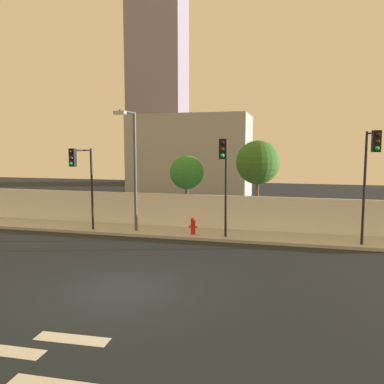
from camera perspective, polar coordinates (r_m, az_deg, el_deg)
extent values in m
plane|color=black|center=(12.92, -10.41, -13.92)|extent=(80.00, 80.00, 0.00)
cube|color=#AAAAAA|center=(20.33, -0.65, -6.05)|extent=(36.00, 2.40, 0.15)
cube|color=silver|center=(21.37, 0.24, -2.77)|extent=(36.00, 0.18, 1.80)
cube|color=silver|center=(10.17, -25.70, -20.27)|extent=(1.81, 0.50, 0.01)
cube|color=silver|center=(10.17, -17.20, -19.90)|extent=(1.82, 0.53, 0.01)
cylinder|color=black|center=(18.87, 23.98, 0.44)|extent=(0.12, 0.12, 5.06)
cylinder|color=black|center=(18.35, 24.90, 7.85)|extent=(0.29, 0.97, 0.08)
cube|color=black|center=(17.89, 25.45, 6.75)|extent=(0.37, 0.27, 0.90)
sphere|color=black|center=(17.79, 25.64, 7.62)|extent=(0.18, 0.18, 0.18)
sphere|color=#33260A|center=(17.78, 25.60, 6.72)|extent=(0.18, 0.18, 0.18)
sphere|color=#19F24C|center=(17.78, 25.55, 5.82)|extent=(0.18, 0.18, 0.18)
cylinder|color=black|center=(18.87, 5.00, 0.48)|extent=(0.12, 0.12, 4.74)
cylinder|color=black|center=(18.17, 4.83, 7.43)|extent=(0.13, 1.22, 0.08)
cube|color=black|center=(17.56, 4.56, 6.32)|extent=(0.35, 0.21, 0.90)
sphere|color=black|center=(17.44, 4.52, 7.21)|extent=(0.18, 0.18, 0.18)
sphere|color=#33260A|center=(17.44, 4.51, 6.29)|extent=(0.18, 0.18, 0.18)
sphere|color=#19F24C|center=(17.44, 4.50, 5.37)|extent=(0.18, 0.18, 0.18)
cylinder|color=black|center=(21.27, -14.48, 0.40)|extent=(0.12, 0.12, 4.32)
cylinder|color=black|center=(20.63, -15.86, 5.91)|extent=(0.33, 1.37, 0.08)
cube|color=black|center=(20.12, -17.12, 4.86)|extent=(0.37, 0.26, 0.90)
sphere|color=black|center=(20.03, -17.37, 5.62)|extent=(0.18, 0.18, 0.18)
sphere|color=#33260A|center=(20.03, -17.35, 4.82)|extent=(0.18, 0.18, 0.18)
sphere|color=#19F24C|center=(20.04, -17.32, 4.02)|extent=(0.18, 0.18, 0.18)
cylinder|color=#4C4C51|center=(20.33, -8.34, 2.87)|extent=(0.16, 0.16, 6.16)
cylinder|color=#4C4C51|center=(19.75, -9.50, 11.54)|extent=(0.25, 1.44, 0.10)
cube|color=beige|center=(19.12, -10.58, 11.39)|extent=(0.62, 0.30, 0.16)
cylinder|color=red|center=(19.64, 0.15, -5.24)|extent=(0.24, 0.24, 0.69)
sphere|color=red|center=(19.57, 0.15, -4.15)|extent=(0.26, 0.26, 0.26)
cylinder|color=red|center=(19.67, -0.33, -5.12)|extent=(0.10, 0.09, 0.09)
cylinder|color=red|center=(19.59, 0.64, -5.17)|extent=(0.10, 0.09, 0.09)
cylinder|color=brown|center=(22.87, -0.77, -1.63)|extent=(0.20, 0.20, 2.52)
sphere|color=#2F7D33|center=(22.69, -0.78, 2.90)|extent=(1.99, 1.99, 1.99)
cylinder|color=brown|center=(22.13, 9.53, -1.34)|extent=(0.19, 0.19, 3.02)
sphere|color=#336725|center=(21.95, 9.64, 4.31)|extent=(2.44, 2.44, 2.44)
cube|color=#A2A2A2|center=(35.60, -0.11, 5.21)|extent=(10.53, 6.00, 7.41)
cube|color=gray|center=(50.18, -5.07, 17.64)|extent=(6.66, 5.00, 28.49)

